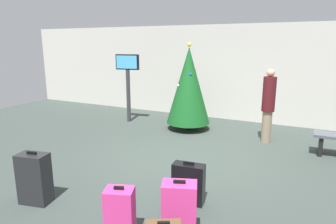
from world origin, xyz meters
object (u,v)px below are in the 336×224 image
object	(u,v)px
flight_info_kiosk	(128,77)
traveller_0	(268,104)
suitcase_4	(188,183)
holiday_tree	(189,86)
suitcase_0	(34,178)
suitcase_2	(179,212)
suitcase_1	(120,214)

from	to	relation	value
flight_info_kiosk	traveller_0	world-z (taller)	flight_info_kiosk
flight_info_kiosk	suitcase_4	world-z (taller)	flight_info_kiosk
flight_info_kiosk	holiday_tree	bearing A→B (deg)	0.42
traveller_0	suitcase_0	distance (m)	5.24
holiday_tree	traveller_0	world-z (taller)	holiday_tree
suitcase_2	holiday_tree	bearing A→B (deg)	111.06
traveller_0	suitcase_0	size ratio (longest dim) A/B	2.19
holiday_tree	suitcase_1	bearing A→B (deg)	-77.36
holiday_tree	suitcase_1	xyz separation A→B (m)	(1.07, -4.79, -0.90)
holiday_tree	flight_info_kiosk	world-z (taller)	holiday_tree
holiday_tree	flight_info_kiosk	xyz separation A→B (m)	(-1.96, -0.01, 0.14)
suitcase_0	suitcase_4	size ratio (longest dim) A/B	1.24
holiday_tree	suitcase_0	size ratio (longest dim) A/B	2.94
flight_info_kiosk	suitcase_0	size ratio (longest dim) A/B	2.51
suitcase_1	suitcase_4	xyz separation A→B (m)	(0.43, 1.14, -0.02)
holiday_tree	suitcase_1	distance (m)	4.99
holiday_tree	suitcase_0	world-z (taller)	holiday_tree
traveller_0	suitcase_4	size ratio (longest dim) A/B	2.72
flight_info_kiosk	suitcase_2	xyz separation A→B (m)	(3.70, -4.50, -0.99)
suitcase_1	suitcase_2	distance (m)	0.72
holiday_tree	suitcase_0	xyz separation A→B (m)	(-0.56, -4.66, -0.84)
traveller_0	suitcase_1	bearing A→B (deg)	-102.87
holiday_tree	suitcase_0	bearing A→B (deg)	-96.80
holiday_tree	suitcase_4	xyz separation A→B (m)	(1.51, -3.65, -0.92)
traveller_0	suitcase_1	world-z (taller)	traveller_0
suitcase_2	suitcase_4	bearing A→B (deg)	105.01
traveller_0	suitcase_4	distance (m)	3.57
suitcase_1	suitcase_4	bearing A→B (deg)	69.39
holiday_tree	suitcase_4	bearing A→B (deg)	-67.58
traveller_0	flight_info_kiosk	bearing A→B (deg)	177.54
flight_info_kiosk	suitcase_1	xyz separation A→B (m)	(3.03, -4.78, -1.04)
suitcase_0	suitcase_2	size ratio (longest dim) A/B	1.03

